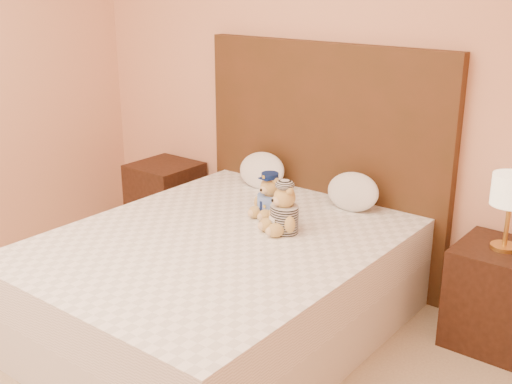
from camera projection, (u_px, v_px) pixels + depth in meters
bed at (220, 284)px, 3.53m from camera, size 1.60×2.00×0.55m
headboard at (322, 161)px, 4.13m from camera, size 1.75×0.08×1.50m
nightstand_left at (166, 199)px, 4.86m from camera, size 0.45×0.45×0.55m
nightstand_right at (497, 296)px, 3.39m from camera, size 0.45×0.45×0.55m
lamp at (511, 194)px, 3.21m from camera, size 0.20×0.20×0.40m
teddy_police at (270, 195)px, 3.70m from camera, size 0.26×0.25×0.26m
teddy_prisoner at (284, 208)px, 3.48m from camera, size 0.32×0.31×0.28m
pillow_left at (262, 169)px, 4.22m from camera, size 0.35×0.23×0.25m
pillow_right at (353, 190)px, 3.82m from camera, size 0.34×0.22×0.24m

